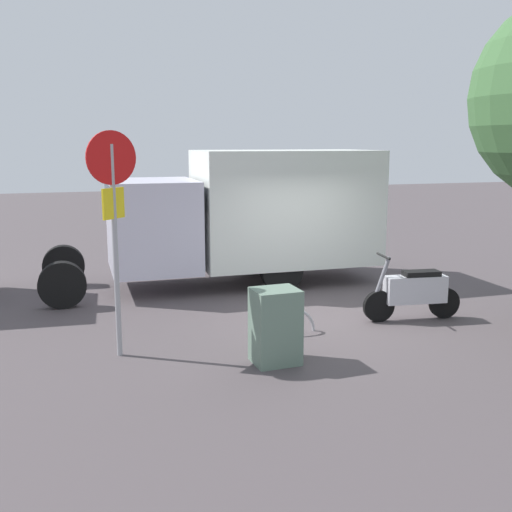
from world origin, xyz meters
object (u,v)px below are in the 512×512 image
(motorcycle, at_px, (414,291))
(utility_cabinet, at_px, (275,326))
(box_truck_near, at_px, (245,212))
(bike_rack_hoop, at_px, (293,334))
(stop_sign, at_px, (114,209))

(motorcycle, distance_m, utility_cabinet, 3.31)
(box_truck_near, height_order, motorcycle, box_truck_near)
(box_truck_near, relative_size, bike_rack_hoop, 8.55)
(motorcycle, xyz_separation_m, stop_sign, (5.18, 0.31, 1.68))
(stop_sign, bearing_deg, utility_cabinet, 155.60)
(utility_cabinet, bearing_deg, bike_rack_hoop, -121.62)
(box_truck_near, xyz_separation_m, motorcycle, (-2.08, 3.60, -1.10))
(stop_sign, relative_size, bike_rack_hoop, 3.88)
(box_truck_near, xyz_separation_m, bike_rack_hoop, (0.27, 3.72, -1.62))
(bike_rack_hoop, bearing_deg, box_truck_near, -94.11)
(box_truck_near, height_order, bike_rack_hoop, box_truck_near)
(stop_sign, distance_m, utility_cabinet, 2.85)
(stop_sign, bearing_deg, bike_rack_hoop, -176.17)
(motorcycle, bearing_deg, bike_rack_hoop, 9.64)
(box_truck_near, distance_m, bike_rack_hoop, 4.07)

